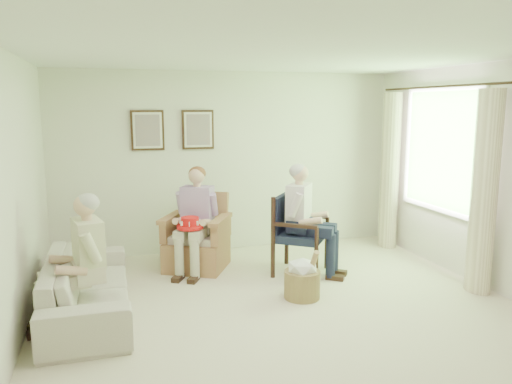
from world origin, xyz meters
TOP-DOWN VIEW (x-y plane):
  - floor at (0.00, 0.00)m, footprint 5.50×5.50m
  - back_wall at (0.00, 2.75)m, footprint 5.00×0.04m
  - left_wall at (-2.50, 0.00)m, footprint 0.04×5.50m
  - ceiling at (0.00, 0.00)m, footprint 5.00×5.50m
  - window at (2.46, 1.20)m, footprint 0.13×2.50m
  - curtain_left at (2.33, 0.22)m, footprint 0.34×0.34m
  - curtain_right at (2.33, 2.18)m, footprint 0.34×0.34m
  - framed_print_left at (-1.15, 2.71)m, footprint 0.45×0.05m
  - framed_print_right at (-0.45, 2.71)m, footprint 0.45×0.05m
  - wicker_armchair at (-0.63, 1.99)m, footprint 0.76×0.76m
  - wood_armchair at (0.61, 1.49)m, footprint 0.64×0.60m
  - sofa at (-1.95, 0.82)m, footprint 2.05×0.80m
  - person_wicker at (-0.63, 1.86)m, footprint 0.40×0.63m
  - person_dark at (0.61, 1.32)m, footprint 0.40×0.63m
  - person_sofa at (-1.95, 0.57)m, footprint 0.42×0.62m
  - red_hat at (-0.75, 1.68)m, footprint 0.33×0.33m
  - hatbox at (0.32, 0.60)m, footprint 0.50×0.50m

SIDE VIEW (x-z plane):
  - floor at x=0.00m, z-range 0.00..0.00m
  - hatbox at x=0.32m, z-range -0.06..0.52m
  - sofa at x=-1.95m, z-range 0.00..0.60m
  - wicker_armchair at x=-0.63m, z-range -0.18..0.80m
  - wood_armchair at x=0.61m, z-range 0.05..1.04m
  - red_hat at x=-0.75m, z-range 0.60..0.74m
  - person_sofa at x=-1.95m, z-range 0.09..1.35m
  - person_wicker at x=-0.63m, z-range 0.10..1.43m
  - person_dark at x=0.61m, z-range 0.12..1.50m
  - curtain_left at x=2.33m, z-range 0.00..2.30m
  - curtain_right at x=2.33m, z-range 0.00..2.30m
  - back_wall at x=0.00m, z-range 0.00..2.60m
  - left_wall at x=-2.50m, z-range 0.00..2.60m
  - window at x=2.46m, z-range 0.77..2.40m
  - framed_print_left at x=-1.15m, z-range 1.51..2.06m
  - framed_print_right at x=-0.45m, z-range 1.51..2.06m
  - ceiling at x=0.00m, z-range 2.59..2.61m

